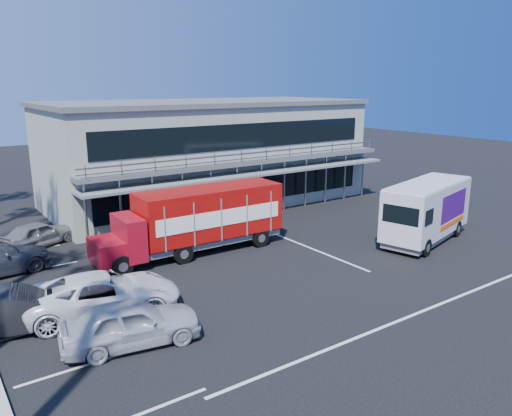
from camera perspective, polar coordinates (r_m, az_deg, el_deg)
ground at (r=23.87m, az=6.07°, el=-6.84°), size 120.00×120.00×0.00m
building at (r=36.63m, az=-5.69°, el=6.41°), size 22.40×12.00×7.30m
red_truck at (r=25.53m, az=-6.63°, el=-1.17°), size 9.87×2.51×3.31m
white_van at (r=28.74m, az=18.92°, el=-0.27°), size 7.11×3.94×3.30m
parked_car_a at (r=17.43m, az=-14.04°, el=-12.63°), size 4.83×2.62×1.56m
parked_car_b at (r=19.64m, az=-25.85°, el=-10.53°), size 4.99×2.62×1.56m
parked_car_c at (r=19.85m, az=-17.02°, el=-9.41°), size 6.11×3.77×1.58m
parked_car_e at (r=29.06m, az=-23.60°, el=-2.73°), size 4.30×3.09×1.36m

